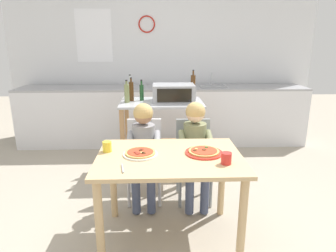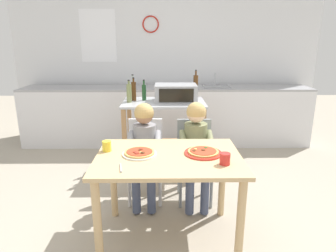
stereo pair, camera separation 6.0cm
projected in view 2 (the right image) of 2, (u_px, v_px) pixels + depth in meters
name	position (u px, v px, depth m)	size (l,w,h in m)	color
ground_plane	(167.00, 178.00, 3.57)	(11.14, 11.14, 0.00)	#A89E8C
back_wall_tiled	(166.00, 55.00, 4.86)	(4.88, 0.14, 2.70)	silver
kitchen_counter	(166.00, 115.00, 4.72)	(4.39, 0.60, 1.10)	silver
kitchen_island_cart	(164.00, 125.00, 3.66)	(0.98, 0.63, 0.88)	#B7BABF
toaster_oven	(176.00, 93.00, 3.56)	(0.49, 0.36, 0.20)	#999BA0
bottle_brown_beer	(134.00, 91.00, 3.61)	(0.06, 0.06, 0.28)	#4C2D14
bottle_squat_spirits	(133.00, 89.00, 3.76)	(0.06, 0.06, 0.30)	#ADB7B2
bottle_dark_olive_oil	(196.00, 86.00, 3.78)	(0.06, 0.06, 0.35)	#4C2D14
bottle_tall_green_wine	(129.00, 93.00, 3.51)	(0.06, 0.06, 0.27)	olive
bottle_slim_sauce	(144.00, 92.00, 3.63)	(0.05, 0.05, 0.25)	#1E4723
dining_table	(168.00, 169.00, 2.33)	(1.12, 0.80, 0.73)	tan
dining_chair_left	(145.00, 154.00, 3.03)	(0.36, 0.36, 0.81)	silver
dining_chair_right	(194.00, 154.00, 3.01)	(0.36, 0.36, 0.81)	gray
child_in_grey_shirt	(144.00, 142.00, 2.86)	(0.32, 0.42, 0.99)	#424C6B
child_in_olive_shirt	(196.00, 142.00, 2.84)	(0.32, 0.42, 1.01)	#424C6B
pizza_plate_white	(140.00, 153.00, 2.31)	(0.27, 0.27, 0.03)	white
pizza_plate_red_rimmed	(203.00, 152.00, 2.33)	(0.29, 0.29, 0.03)	red
drinking_cup_red	(225.00, 159.00, 2.12)	(0.08, 0.08, 0.08)	red
drinking_cup_yellow	(107.00, 146.00, 2.38)	(0.07, 0.07, 0.08)	yellow
serving_spoon	(121.00, 168.00, 2.06)	(0.01, 0.01, 0.14)	#B7BABF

